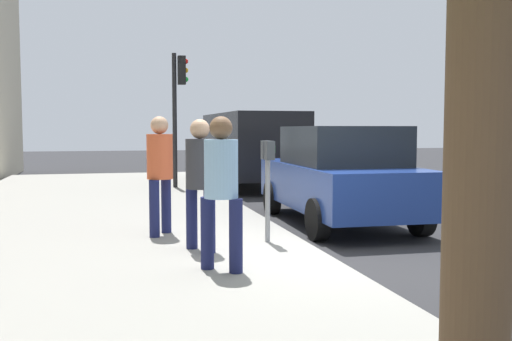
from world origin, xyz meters
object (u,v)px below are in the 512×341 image
at_px(parking_officer, 160,165).
at_px(traffic_signal, 178,97).
at_px(pedestrian_at_meter, 200,174).
at_px(parking_meter, 268,169).
at_px(parked_sedan_near, 339,175).
at_px(pedestrian_bystander, 221,181).
at_px(parked_van_far, 251,145).

bearing_deg(parking_officer, traffic_signal, 112.77).
distance_m(pedestrian_at_meter, parking_officer, 1.31).
relative_size(parking_meter, parked_sedan_near, 0.32).
bearing_deg(pedestrian_bystander, traffic_signal, 39.24).
distance_m(parking_officer, traffic_signal, 7.20).
xyz_separation_m(pedestrian_at_meter, parked_sedan_near, (2.32, -2.87, -0.25)).
relative_size(parking_meter, parking_officer, 0.80).
bearing_deg(parked_sedan_near, parking_meter, 136.53).
relative_size(pedestrian_bystander, parking_officer, 0.97).
distance_m(parked_sedan_near, parked_van_far, 6.79).
relative_size(parking_meter, parked_van_far, 0.27).
height_order(parking_meter, pedestrian_bystander, pedestrian_bystander).
bearing_deg(pedestrian_bystander, pedestrian_at_meter, 46.28).
bearing_deg(parked_van_far, pedestrian_bystander, 164.63).
height_order(parking_meter, parked_sedan_near, parked_sedan_near).
height_order(pedestrian_at_meter, pedestrian_bystander, pedestrian_bystander).
distance_m(pedestrian_bystander, parked_van_far, 10.58).
bearing_deg(pedestrian_bystander, parked_sedan_near, 3.46).
bearing_deg(parked_sedan_near, parking_officer, 108.20).
bearing_deg(parking_officer, pedestrian_at_meter, -40.21).
xyz_separation_m(parking_meter, parking_officer, (0.90, 1.41, 0.02)).
bearing_deg(traffic_signal, parked_van_far, -68.65).
relative_size(parked_sedan_near, traffic_signal, 1.23).
bearing_deg(parked_van_far, pedestrian_at_meter, 162.48).
height_order(pedestrian_bystander, parked_van_far, parked_van_far).
distance_m(pedestrian_at_meter, parked_sedan_near, 3.70).
distance_m(pedestrian_bystander, parking_officer, 2.39).
bearing_deg(parking_officer, pedestrian_bystander, -47.05).
bearing_deg(parked_sedan_near, pedestrian_at_meter, 128.94).
height_order(pedestrian_at_meter, parked_sedan_near, pedestrian_at_meter).
relative_size(pedestrian_at_meter, parking_officer, 0.97).
xyz_separation_m(pedestrian_bystander, parked_van_far, (10.20, -2.80, 0.11)).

